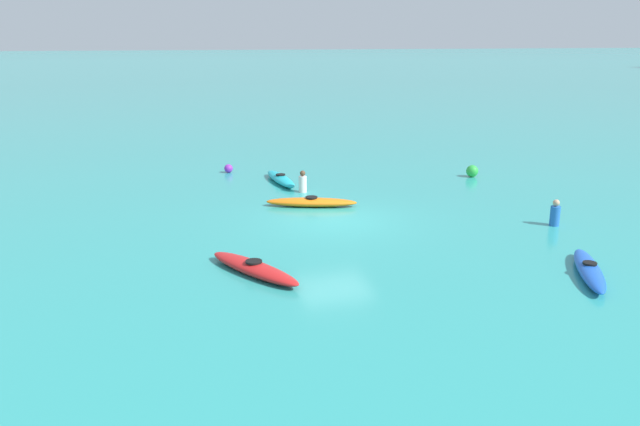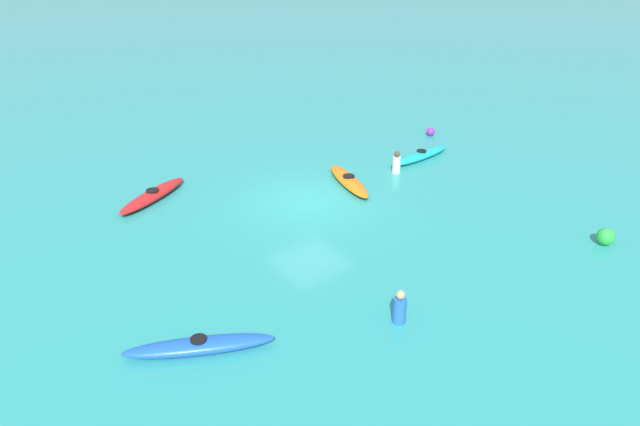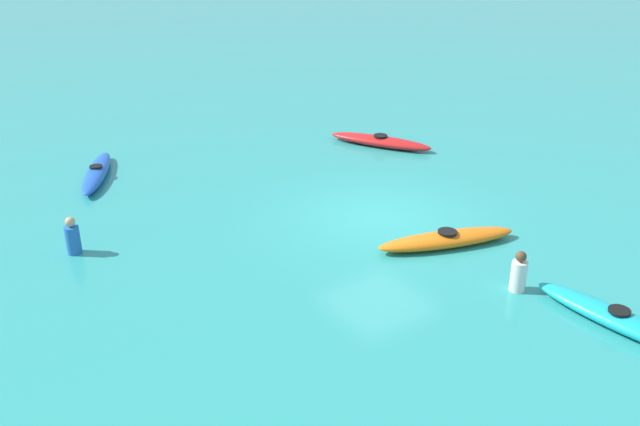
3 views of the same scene
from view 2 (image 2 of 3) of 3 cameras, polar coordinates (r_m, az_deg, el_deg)
ground_plane at (r=19.40m, az=-1.12°, el=1.24°), size 600.00×600.00×0.00m
kayak_red at (r=20.31m, az=-16.73°, el=1.76°), size 3.29×2.25×0.37m
kayak_orange at (r=20.69m, az=2.95°, el=3.33°), size 1.71×3.36×0.37m
kayak_blue at (r=12.78m, az=-12.26°, el=-13.14°), size 3.17×2.05×0.37m
kayak_cyan at (r=23.63m, az=10.32°, el=5.86°), size 3.41×0.90×0.37m
buoy_purple at (r=26.68m, az=11.25°, el=8.17°), size 0.39×0.39×0.39m
buoy_green at (r=18.54m, az=27.21°, el=-2.16°), size 0.53×0.53×0.53m
person_near_shore at (r=13.35m, az=8.15°, el=-9.64°), size 0.45×0.45×0.88m
person_by_kayaks at (r=21.90m, az=7.85°, el=5.05°), size 0.45×0.45×0.88m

